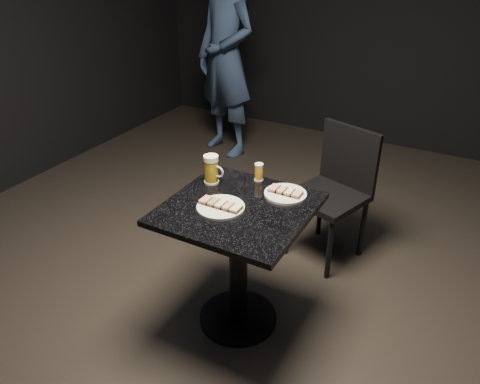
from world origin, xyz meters
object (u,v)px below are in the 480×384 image
object	(u,v)px
beer_tumbler	(259,172)
plate_small	(285,194)
patron	(226,58)
table	(238,246)
plate_large	(221,207)
chair	(335,186)
beer_mug	(212,169)

from	to	relation	value
beer_tumbler	plate_small	bearing A→B (deg)	-23.50
plate_small	patron	xyz separation A→B (m)	(-1.43, 1.84, 0.17)
table	beer_tumbler	bearing A→B (deg)	97.10
plate_large	chair	world-z (taller)	chair
plate_small	table	world-z (taller)	plate_small
patron	beer_mug	xyz separation A→B (m)	(1.02, -1.90, -0.09)
beer_tumbler	chair	xyz separation A→B (m)	(0.26, 0.59, -0.30)
plate_small	chair	bearing A→B (deg)	84.61
chair	plate_small	bearing A→B (deg)	-95.39
patron	plate_large	bearing A→B (deg)	-42.88
patron	beer_tumbler	distance (m)	2.14
chair	plate_large	bearing A→B (deg)	-106.76
beer_tumbler	patron	bearing A→B (deg)	125.16
plate_small	beer_mug	distance (m)	0.42
plate_small	patron	size ratio (longest dim) A/B	0.12
plate_large	chair	xyz separation A→B (m)	(0.29, 0.95, -0.26)
patron	beer_tumbler	size ratio (longest dim) A/B	18.86
patron	beer_tumbler	world-z (taller)	patron
plate_small	chair	xyz separation A→B (m)	(0.06, 0.68, -0.26)
plate_small	table	xyz separation A→B (m)	(-0.16, -0.21, -0.25)
beer_mug	table	bearing A→B (deg)	-31.60
plate_small	table	bearing A→B (deg)	-126.78
patron	chair	world-z (taller)	patron
plate_large	beer_tumbler	distance (m)	0.37
patron	beer_mug	distance (m)	2.16
plate_small	beer_tumbler	bearing A→B (deg)	156.50
beer_mug	chair	size ratio (longest dim) A/B	0.18
patron	chair	distance (m)	1.94
patron	table	bearing A→B (deg)	-40.85
patron	beer_tumbler	bearing A→B (deg)	-37.46
plate_large	plate_small	bearing A→B (deg)	51.03
patron	beer_mug	size ratio (longest dim) A/B	11.70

